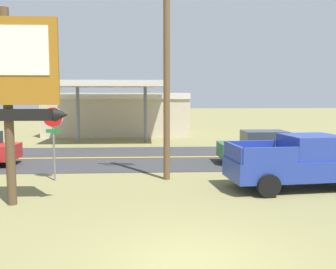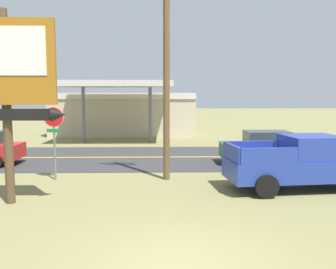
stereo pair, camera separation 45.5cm
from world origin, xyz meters
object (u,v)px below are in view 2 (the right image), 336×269
stop_sign (54,130)px  car_green_mid_lane (264,147)px  pickup_blue_parked_on_lawn (301,163)px  utility_pole (166,65)px  motel_sign (5,77)px  gas_station (124,112)px

stop_sign → car_green_mid_lane: (9.43, 3.28, -1.20)m
stop_sign → pickup_blue_parked_on_lawn: stop_sign is taller
stop_sign → utility_pole: 5.18m
stop_sign → car_green_mid_lane: 10.06m
pickup_blue_parked_on_lawn → car_green_mid_lane: size_ratio=1.28×
motel_sign → stop_sign: motel_sign is taller
motel_sign → gas_station: size_ratio=0.50×
pickup_blue_parked_on_lawn → car_green_mid_lane: (0.11, 5.01, -0.13)m
motel_sign → pickup_blue_parked_on_lawn: motel_sign is taller
stop_sign → gas_station: size_ratio=0.25×
utility_pole → car_green_mid_lane: 7.04m
pickup_blue_parked_on_lawn → car_green_mid_lane: 5.01m
stop_sign → utility_pole: (4.50, -0.02, 2.57)m
motel_sign → car_green_mid_lane: motel_sign is taller
utility_pole → motel_sign: bearing=-145.8°
stop_sign → gas_station: (1.15, 17.57, -0.08)m
utility_pole → gas_station: 18.10m
utility_pole → pickup_blue_parked_on_lawn: (4.82, -1.70, -3.63)m
utility_pole → pickup_blue_parked_on_lawn: 6.27m
utility_pole → car_green_mid_lane: (4.94, 3.31, -3.77)m
motel_sign → utility_pole: 6.00m
motel_sign → pickup_blue_parked_on_lawn: size_ratio=1.12×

